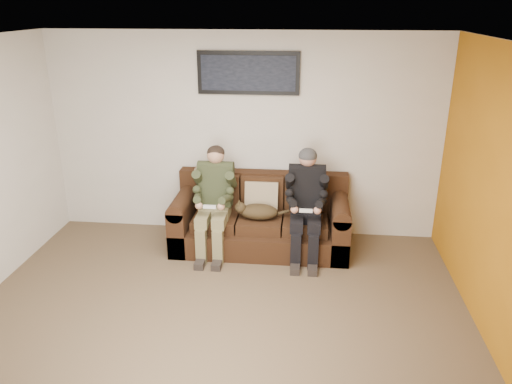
# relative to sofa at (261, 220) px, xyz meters

# --- Properties ---
(floor) EXTENTS (5.00, 5.00, 0.00)m
(floor) POSITION_rel_sofa_xyz_m (-0.27, -1.83, -0.33)
(floor) COLOR brown
(floor) RESTS_ON ground
(ceiling) EXTENTS (5.00, 5.00, 0.00)m
(ceiling) POSITION_rel_sofa_xyz_m (-0.27, -1.83, 2.27)
(ceiling) COLOR silver
(ceiling) RESTS_ON ground
(wall_back) EXTENTS (5.00, 0.00, 5.00)m
(wall_back) POSITION_rel_sofa_xyz_m (-0.27, 0.42, 0.97)
(wall_back) COLOR beige
(wall_back) RESTS_ON ground
(sofa) EXTENTS (2.16, 0.93, 0.88)m
(sofa) POSITION_rel_sofa_xyz_m (0.00, 0.00, 0.00)
(sofa) COLOR #311B0E
(sofa) RESTS_ON ground
(throw_pillow) EXTENTS (0.41, 0.20, 0.41)m
(throw_pillow) POSITION_rel_sofa_xyz_m (0.00, 0.04, 0.29)
(throw_pillow) COLOR #9C8866
(throw_pillow) RESTS_ON sofa
(throw_blanket) EXTENTS (0.44, 0.22, 0.08)m
(throw_blanket) POSITION_rel_sofa_xyz_m (-0.65, 0.27, 0.55)
(throw_blanket) COLOR tan
(throw_blanket) RESTS_ON sofa
(person_left) EXTENTS (0.51, 0.87, 1.29)m
(person_left) POSITION_rel_sofa_xyz_m (-0.55, -0.18, 0.39)
(person_left) COLOR olive
(person_left) RESTS_ON sofa
(person_right) EXTENTS (0.51, 0.86, 1.30)m
(person_right) POSITION_rel_sofa_xyz_m (0.55, -0.18, 0.39)
(person_right) COLOR black
(person_right) RESTS_ON sofa
(cat) EXTENTS (0.66, 0.26, 0.24)m
(cat) POSITION_rel_sofa_xyz_m (-0.03, -0.19, 0.20)
(cat) COLOR #48361C
(cat) RESTS_ON sofa
(framed_poster) EXTENTS (1.25, 0.05, 0.52)m
(framed_poster) POSITION_rel_sofa_xyz_m (-0.20, 0.39, 1.77)
(framed_poster) COLOR black
(framed_poster) RESTS_ON wall_back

